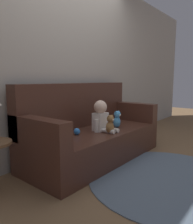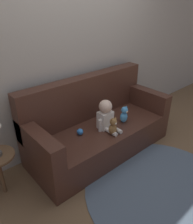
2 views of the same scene
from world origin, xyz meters
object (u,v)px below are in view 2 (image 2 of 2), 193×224
at_px(couch, 97,127).
at_px(person_baby, 106,116).
at_px(toy_ball, 80,132).
at_px(teddy_bear_brown, 113,127).
at_px(plush_toy_side, 124,115).

xyz_separation_m(couch, person_baby, (0.01, -0.16, 0.23)).
xyz_separation_m(person_baby, toy_ball, (-0.34, 0.10, -0.14)).
distance_m(person_baby, teddy_bear_brown, 0.18).
xyz_separation_m(teddy_bear_brown, toy_ball, (-0.30, 0.26, -0.07)).
bearing_deg(teddy_bear_brown, person_baby, 76.82).
bearing_deg(plush_toy_side, teddy_bear_brown, -160.52).
distance_m(person_baby, toy_ball, 0.38).
distance_m(teddy_bear_brown, toy_ball, 0.41).
bearing_deg(couch, toy_ball, -169.93).
bearing_deg(person_baby, teddy_bear_brown, -103.18).
distance_m(teddy_bear_brown, plush_toy_side, 0.34).
distance_m(couch, person_baby, 0.28).
distance_m(couch, teddy_bear_brown, 0.36).
bearing_deg(plush_toy_side, toy_ball, 166.74).
relative_size(plush_toy_side, toy_ball, 2.91).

